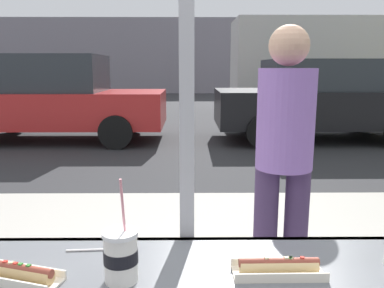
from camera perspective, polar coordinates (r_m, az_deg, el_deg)
The scene contains 11 objects.
ground_plane at distance 9.36m, azimuth -0.53°, elevation 1.85°, with size 60.00×60.00×0.00m, color #2D2D30.
sidewalk_strip at distance 3.19m, azimuth -0.58°, elevation -16.07°, with size 16.00×2.80×0.11m, color #B2ADA3.
building_facade_far at distance 23.96m, azimuth -0.52°, elevation 12.75°, with size 28.00×1.20×4.37m, color gray.
soda_cup_left at distance 1.13m, azimuth -10.39°, elevation -15.73°, with size 0.10×0.10×0.30m.
hotdog_tray_near at distance 1.19m, azimuth 12.58°, elevation -17.20°, with size 0.26×0.10×0.05m.
hotdog_tray_far at distance 1.24m, azimuth -24.10°, elevation -16.89°, with size 0.26×0.16×0.05m.
loose_straw at distance 1.34m, azimuth -13.91°, elevation -14.80°, with size 0.01×0.01×0.19m, color white.
parked_car_red at distance 8.62m, azimuth -19.64°, elevation 6.36°, with size 4.46×2.04×1.77m.
parked_car_black at distance 8.60m, azimuth 18.09°, elevation 6.23°, with size 4.25×2.04×1.68m.
box_truck at distance 13.89m, azimuth 20.92°, elevation 11.00°, with size 7.34×2.44×3.03m.
pedestrian at distance 2.26m, azimuth 13.36°, elevation -1.14°, with size 0.32×0.32×1.63m.
Camera 1 is at (0.01, -1.23, 1.51)m, focal length 36.38 mm.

